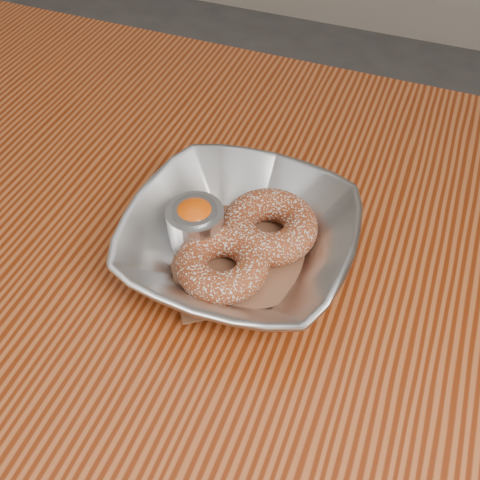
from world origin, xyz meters
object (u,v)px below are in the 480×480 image
(donut_back, at_px, (269,226))
(ramekin, at_px, (196,224))
(donut_front, at_px, (222,264))
(serving_bowl, at_px, (240,241))
(table, at_px, (224,306))

(donut_back, distance_m, ramekin, 0.08)
(ramekin, bearing_deg, donut_front, -36.65)
(donut_back, bearing_deg, donut_front, -112.89)
(donut_back, bearing_deg, serving_bowl, -124.12)
(donut_front, relative_size, ramekin, 1.58)
(donut_front, bearing_deg, ramekin, 143.35)
(table, relative_size, donut_back, 11.99)
(donut_front, bearing_deg, table, 113.04)
(donut_front, xyz_separation_m, ramekin, (-0.04, 0.03, 0.01))
(donut_back, distance_m, donut_front, 0.07)
(table, distance_m, serving_bowl, 0.13)
(donut_front, bearing_deg, serving_bowl, 79.71)
(table, xyz_separation_m, ramekin, (-0.03, -0.00, 0.13))
(table, bearing_deg, serving_bowl, -8.52)
(table, relative_size, ramekin, 20.41)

